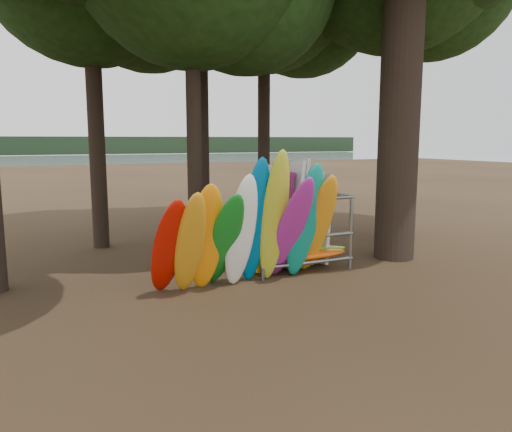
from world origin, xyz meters
name	(u,v)px	position (x,y,z in m)	size (l,w,h in m)	color
ground	(278,286)	(0.00, 0.00, 0.00)	(120.00, 120.00, 0.00)	#47331E
lake	(67,165)	(0.00, 60.00, 0.00)	(160.00, 160.00, 0.00)	gray
far_shore	(48,146)	(0.00, 110.00, 2.00)	(160.00, 4.00, 4.00)	black
kayak_row	(254,231)	(-0.53, 0.18, 1.29)	(4.51, 1.94, 3.23)	#C01006
storage_rack	(293,233)	(1.12, 1.32, 0.92)	(3.06, 1.56, 2.85)	gray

